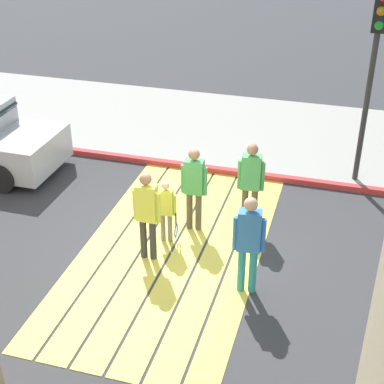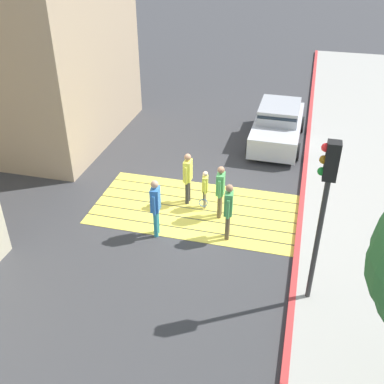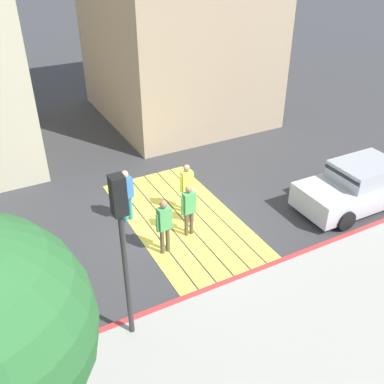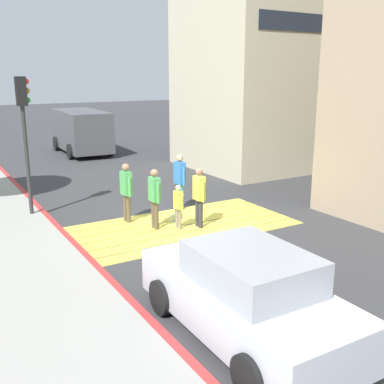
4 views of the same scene
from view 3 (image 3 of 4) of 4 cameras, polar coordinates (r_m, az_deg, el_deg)
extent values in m
plane|color=#38383A|center=(14.22, -1.25, -3.55)|extent=(120.00, 120.00, 0.00)
cube|color=#EAD64C|center=(14.78, 3.51, -2.08)|extent=(6.40, 0.50, 0.01)
cube|color=#EAD64C|center=(14.54, 1.65, -2.65)|extent=(6.40, 0.50, 0.01)
cube|color=#EAD64C|center=(14.32, -0.26, -3.23)|extent=(6.40, 0.50, 0.01)
cube|color=#EAD64C|center=(14.12, -2.24, -3.83)|extent=(6.40, 0.50, 0.01)
cube|color=#EAD64C|center=(13.94, -4.28, -4.44)|extent=(6.40, 0.50, 0.01)
cube|color=#EAD64C|center=(13.77, -6.37, -5.06)|extent=(6.40, 0.50, 0.01)
cube|color=#9E9B93|center=(10.78, 13.19, -18.47)|extent=(4.80, 40.00, 0.12)
cube|color=#BC3333|center=(12.01, 5.97, -11.17)|extent=(0.16, 40.00, 0.13)
cube|color=tan|center=(21.27, -2.12, 23.46)|extent=(8.00, 7.00, 10.37)
cube|color=silver|center=(15.63, 20.76, 0.27)|extent=(1.85, 4.32, 0.80)
cube|color=#A0A2A9|center=(15.41, 21.61, 2.56)|extent=(1.55, 2.08, 0.60)
cube|color=#1E2833|center=(14.81, 19.14, 1.60)|extent=(1.48, 0.35, 0.49)
cylinder|color=black|center=(15.41, 14.85, -0.23)|extent=(0.23, 0.66, 0.66)
cylinder|color=black|center=(14.40, 19.36, -3.51)|extent=(0.23, 0.66, 0.66)
cylinder|color=black|center=(17.16, 21.61, 1.95)|extent=(0.23, 0.66, 0.66)
cylinder|color=#2D2D2D|center=(9.62, -8.47, -11.23)|extent=(0.12, 0.12, 3.40)
cube|color=black|center=(8.34, -9.59, -0.45)|extent=(0.28, 0.28, 0.84)
sphere|color=#FF2323|center=(8.33, -10.14, 1.70)|extent=(0.18, 0.18, 0.18)
sphere|color=#956310|center=(8.46, -9.97, 0.11)|extent=(0.18, 0.18, 0.18)
sphere|color=#188429|center=(8.60, -9.80, -1.42)|extent=(0.18, 0.18, 0.18)
cylinder|color=brown|center=(12.62, -3.90, -6.46)|extent=(0.13, 0.13, 0.84)
cylinder|color=brown|center=(12.69, -3.18, -6.19)|extent=(0.13, 0.13, 0.84)
cube|color=#4CA559|center=(12.19, -3.66, -3.47)|extent=(0.26, 0.39, 0.70)
sphere|color=#9E7051|center=(11.93, -3.73, -1.58)|extent=(0.22, 0.22, 0.22)
cylinder|color=#4CA559|center=(12.15, -4.52, -4.05)|extent=(0.09, 0.09, 0.60)
cylinder|color=#4CA559|center=(12.32, -2.78, -3.42)|extent=(0.09, 0.09, 0.60)
cylinder|color=teal|center=(14.04, -8.70, -2.33)|extent=(0.13, 0.13, 0.86)
cylinder|color=teal|center=(14.11, -8.02, -2.10)|extent=(0.13, 0.13, 0.86)
cube|color=#3372BF|center=(13.66, -8.61, 0.53)|extent=(0.27, 0.40, 0.72)
sphere|color=tan|center=(13.42, -8.77, 2.32)|extent=(0.22, 0.22, 0.22)
cylinder|color=#3372BF|center=(13.62, -9.40, 0.00)|extent=(0.09, 0.09, 0.61)
cylinder|color=#3372BF|center=(13.77, -7.78, 0.54)|extent=(0.09, 0.09, 0.61)
cylinder|color=brown|center=(13.28, -0.74, -4.22)|extent=(0.12, 0.12, 0.82)
cylinder|color=brown|center=(13.35, -0.06, -3.99)|extent=(0.12, 0.12, 0.82)
cube|color=#4CA559|center=(12.89, -0.41, -1.38)|extent=(0.24, 0.37, 0.69)
sphere|color=#9E7051|center=(12.64, -0.42, 0.40)|extent=(0.21, 0.21, 0.21)
cylinder|color=#4CA559|center=(12.84, -1.22, -1.89)|extent=(0.09, 0.09, 0.58)
cylinder|color=#4CA559|center=(13.02, 0.39, -1.38)|extent=(0.09, 0.09, 0.58)
cylinder|color=#333338|center=(14.33, -0.99, -1.25)|extent=(0.12, 0.12, 0.83)
cylinder|color=#333338|center=(14.40, -0.35, -1.07)|extent=(0.12, 0.12, 0.83)
cube|color=#D8D84C|center=(13.97, -0.68, 1.45)|extent=(0.23, 0.36, 0.69)
sphere|color=#9E7051|center=(13.74, -0.70, 3.15)|extent=(0.21, 0.21, 0.21)
cylinder|color=#D8D84C|center=(13.92, -1.45, 1.01)|extent=(0.09, 0.09, 0.59)
cylinder|color=#D8D84C|center=(14.09, 0.08, 1.41)|extent=(0.09, 0.09, 0.59)
cylinder|color=gray|center=(13.89, -0.29, -2.95)|extent=(0.09, 0.09, 0.61)
cylinder|color=gray|center=(13.96, 0.15, -2.77)|extent=(0.09, 0.09, 0.61)
cube|color=#D8D84C|center=(13.62, -0.07, -0.91)|extent=(0.20, 0.29, 0.51)
sphere|color=beige|center=(13.43, -0.07, 0.37)|extent=(0.16, 0.16, 0.16)
cylinder|color=#D8D84C|center=(13.56, -0.64, -1.31)|extent=(0.07, 0.07, 0.43)
cylinder|color=#D8D84C|center=(13.72, 0.49, -0.87)|extent=(0.07, 0.07, 0.43)
cylinder|color=black|center=(13.74, -0.77, -2.30)|extent=(0.03, 0.03, 0.28)
torus|color=blue|center=(13.87, -0.76, -3.14)|extent=(0.28, 0.06, 0.28)
camera|label=1|loc=(19.12, -22.90, 23.98)|focal=54.77mm
camera|label=2|loc=(9.95, -72.07, 10.51)|focal=43.03mm
camera|label=4|loc=(17.29, 47.11, 8.67)|focal=43.24mm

